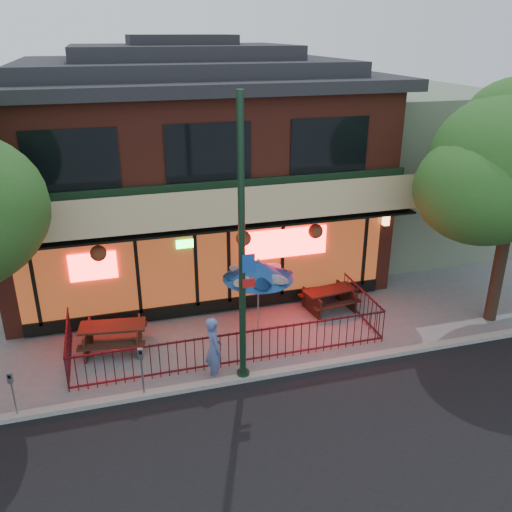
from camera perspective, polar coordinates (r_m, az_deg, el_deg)
The scene contains 12 objects.
ground at distance 14.31m, azimuth -1.78°, elevation -11.81°, with size 80.00×80.00×0.00m, color gray.
curb at distance 13.88m, azimuth -1.26°, elevation -12.73°, with size 80.00×0.25×0.12m, color #999993.
restaurant_building at distance 19.20m, azimuth -7.29°, elevation 10.53°, with size 12.96×9.49×8.05m.
neighbor_building at distance 23.09m, azimuth 15.50°, elevation 9.08°, with size 6.00×7.00×6.00m, color slate.
patio_fence at distance 14.38m, azimuth -2.31°, elevation -8.64°, with size 8.44×2.62×1.00m.
street_light at distance 12.44m, azimuth -1.48°, elevation -0.79°, with size 0.43×0.32×7.00m.
picnic_table_left at distance 15.35m, azimuth -14.82°, elevation -7.89°, with size 1.92×1.57×0.75m.
picnic_table_right at distance 17.06m, azimuth 7.72°, elevation -4.22°, with size 1.74×1.43×0.68m.
patio_umbrella at distance 15.05m, azimuth 0.23°, elevation -1.47°, with size 2.00×1.99×2.28m.
pedestrian at distance 13.56m, azimuth -4.47°, elevation -9.69°, with size 0.63×0.41×1.72m, color #4E639C.
parking_meter_near at distance 13.13m, azimuth -11.97°, elevation -11.12°, with size 0.14×0.13×1.34m.
parking_meter_far at distance 13.39m, azimuth -24.30°, elevation -12.56°, with size 0.12×0.11×1.21m.
Camera 1 is at (-2.84, -11.46, 8.09)m, focal length 38.00 mm.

